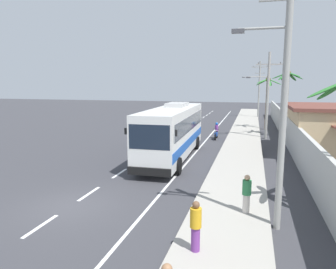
{
  "coord_description": "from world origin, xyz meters",
  "views": [
    {
      "loc": [
        7.57,
        -11.27,
        5.33
      ],
      "look_at": [
        1.73,
        9.93,
        1.7
      ],
      "focal_mm": 33.04,
      "sensor_mm": 36.0,
      "label": 1
    }
  ],
  "objects_px": {
    "coach_bus_foreground": "(173,130)",
    "pedestrian_midwalk": "(247,193)",
    "utility_pole_mid": "(267,93)",
    "pedestrian_far_walk": "(196,225)",
    "utility_pole_distant": "(259,88)",
    "palm_nearest": "(287,92)",
    "palm_second": "(267,94)",
    "utility_pole_far": "(258,87)",
    "motorcycle_beside_bus": "(216,132)",
    "utility_pole_nearest": "(283,94)"
  },
  "relations": [
    {
      "from": "coach_bus_foreground",
      "to": "pedestrian_midwalk",
      "type": "height_order",
      "value": "coach_bus_foreground"
    },
    {
      "from": "utility_pole_mid",
      "to": "pedestrian_far_walk",
      "type": "bearing_deg",
      "value": -97.1
    },
    {
      "from": "utility_pole_distant",
      "to": "palm_nearest",
      "type": "height_order",
      "value": "utility_pole_distant"
    },
    {
      "from": "coach_bus_foreground",
      "to": "palm_second",
      "type": "xyz_separation_m",
      "value": [
        6.99,
        16.51,
        2.16
      ]
    },
    {
      "from": "pedestrian_midwalk",
      "to": "utility_pole_distant",
      "type": "xyz_separation_m",
      "value": [
        1.2,
        58.27,
        3.45
      ]
    },
    {
      "from": "pedestrian_far_walk",
      "to": "utility_pole_far",
      "type": "xyz_separation_m",
      "value": [
        2.24,
        42.0,
        3.74
      ]
    },
    {
      "from": "pedestrian_midwalk",
      "to": "pedestrian_far_walk",
      "type": "distance_m",
      "value": 3.74
    },
    {
      "from": "palm_second",
      "to": "palm_nearest",
      "type": "bearing_deg",
      "value": -72.03
    },
    {
      "from": "pedestrian_midwalk",
      "to": "palm_nearest",
      "type": "xyz_separation_m",
      "value": [
        3.26,
        20.32,
        3.59
      ]
    },
    {
      "from": "pedestrian_midwalk",
      "to": "utility_pole_mid",
      "type": "xyz_separation_m",
      "value": [
        1.32,
        18.85,
        3.48
      ]
    },
    {
      "from": "motorcycle_beside_bus",
      "to": "utility_pole_mid",
      "type": "relative_size",
      "value": 0.24
    },
    {
      "from": "motorcycle_beside_bus",
      "to": "pedestrian_far_walk",
      "type": "distance_m",
      "value": 21.03
    },
    {
      "from": "coach_bus_foreground",
      "to": "utility_pole_far",
      "type": "bearing_deg",
      "value": 78.27
    },
    {
      "from": "utility_pole_far",
      "to": "palm_nearest",
      "type": "height_order",
      "value": "utility_pole_far"
    },
    {
      "from": "pedestrian_midwalk",
      "to": "utility_pole_distant",
      "type": "relative_size",
      "value": 0.19
    },
    {
      "from": "utility_pole_far",
      "to": "palm_second",
      "type": "xyz_separation_m",
      "value": [
        0.83,
        -13.16,
        -0.55
      ]
    },
    {
      "from": "coach_bus_foreground",
      "to": "utility_pole_far",
      "type": "height_order",
      "value": "utility_pole_far"
    },
    {
      "from": "palm_second",
      "to": "utility_pole_distant",
      "type": "bearing_deg",
      "value": 90.73
    },
    {
      "from": "pedestrian_midwalk",
      "to": "utility_pole_far",
      "type": "relative_size",
      "value": 0.18
    },
    {
      "from": "pedestrian_far_walk",
      "to": "utility_pole_nearest",
      "type": "height_order",
      "value": "utility_pole_nearest"
    },
    {
      "from": "utility_pole_distant",
      "to": "palm_second",
      "type": "bearing_deg",
      "value": -89.27
    },
    {
      "from": "utility_pole_nearest",
      "to": "utility_pole_distant",
      "type": "xyz_separation_m",
      "value": [
        0.12,
        59.13,
        -0.57
      ]
    },
    {
      "from": "pedestrian_midwalk",
      "to": "utility_pole_nearest",
      "type": "bearing_deg",
      "value": -13.32
    },
    {
      "from": "pedestrian_midwalk",
      "to": "utility_pole_distant",
      "type": "height_order",
      "value": "utility_pole_distant"
    },
    {
      "from": "motorcycle_beside_bus",
      "to": "pedestrian_midwalk",
      "type": "xyz_separation_m",
      "value": [
        3.25,
        -17.52,
        0.31
      ]
    },
    {
      "from": "pedestrian_midwalk",
      "to": "palm_second",
      "type": "xyz_separation_m",
      "value": [
        1.62,
        25.39,
        3.22
      ]
    },
    {
      "from": "utility_pole_mid",
      "to": "utility_pole_far",
      "type": "height_order",
      "value": "utility_pole_far"
    },
    {
      "from": "utility_pole_nearest",
      "to": "palm_nearest",
      "type": "xyz_separation_m",
      "value": [
        2.18,
        21.19,
        -0.43
      ]
    },
    {
      "from": "utility_pole_far",
      "to": "palm_second",
      "type": "height_order",
      "value": "utility_pole_far"
    },
    {
      "from": "coach_bus_foreground",
      "to": "utility_pole_distant",
      "type": "distance_m",
      "value": 49.87
    },
    {
      "from": "pedestrian_midwalk",
      "to": "utility_pole_nearest",
      "type": "distance_m",
      "value": 4.25
    },
    {
      "from": "utility_pole_mid",
      "to": "utility_pole_far",
      "type": "bearing_deg",
      "value": 91.57
    },
    {
      "from": "coach_bus_foreground",
      "to": "pedestrian_far_walk",
      "type": "height_order",
      "value": "coach_bus_foreground"
    },
    {
      "from": "coach_bus_foreground",
      "to": "pedestrian_midwalk",
      "type": "bearing_deg",
      "value": -58.82
    },
    {
      "from": "motorcycle_beside_bus",
      "to": "utility_pole_far",
      "type": "distance_m",
      "value": 21.81
    },
    {
      "from": "utility_pole_far",
      "to": "utility_pole_distant",
      "type": "relative_size",
      "value": 1.04
    },
    {
      "from": "palm_second",
      "to": "motorcycle_beside_bus",
      "type": "bearing_deg",
      "value": -121.68
    },
    {
      "from": "motorcycle_beside_bus",
      "to": "palm_nearest",
      "type": "xyz_separation_m",
      "value": [
        6.51,
        2.81,
        3.9
      ]
    },
    {
      "from": "pedestrian_far_walk",
      "to": "utility_pole_distant",
      "type": "height_order",
      "value": "utility_pole_distant"
    },
    {
      "from": "coach_bus_foreground",
      "to": "motorcycle_beside_bus",
      "type": "relative_size",
      "value": 5.97
    },
    {
      "from": "coach_bus_foreground",
      "to": "pedestrian_far_walk",
      "type": "distance_m",
      "value": 12.98
    },
    {
      "from": "coach_bus_foreground",
      "to": "palm_second",
      "type": "distance_m",
      "value": 18.06
    },
    {
      "from": "pedestrian_midwalk",
      "to": "palm_nearest",
      "type": "bearing_deg",
      "value": 106.19
    },
    {
      "from": "utility_pole_mid",
      "to": "utility_pole_distant",
      "type": "height_order",
      "value": "utility_pole_distant"
    },
    {
      "from": "utility_pole_mid",
      "to": "utility_pole_nearest",
      "type": "bearing_deg",
      "value": -90.7
    },
    {
      "from": "utility_pole_mid",
      "to": "palm_nearest",
      "type": "relative_size",
      "value": 1.25
    },
    {
      "from": "utility_pole_nearest",
      "to": "utility_pole_far",
      "type": "distance_m",
      "value": 39.42
    },
    {
      "from": "pedestrian_far_walk",
      "to": "utility_pole_mid",
      "type": "xyz_separation_m",
      "value": [
        2.78,
        22.29,
        3.45
      ]
    },
    {
      "from": "coach_bus_foreground",
      "to": "motorcycle_beside_bus",
      "type": "bearing_deg",
      "value": 76.11
    },
    {
      "from": "pedestrian_far_walk",
      "to": "utility_pole_mid",
      "type": "bearing_deg",
      "value": 64.44
    }
  ]
}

